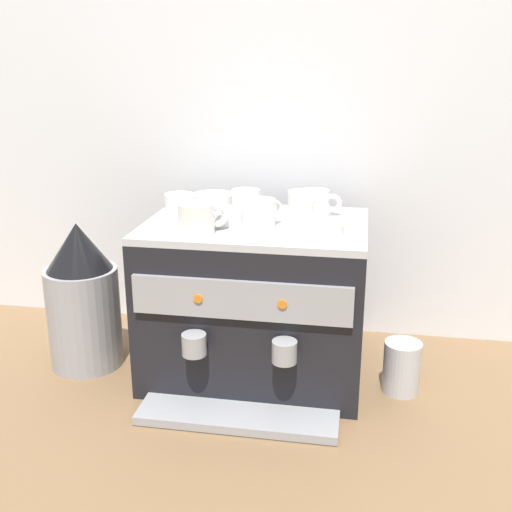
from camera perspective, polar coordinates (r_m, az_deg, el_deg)
The scene contains 14 objects.
ground_plane at distance 1.65m, azimuth 0.00°, elevation -10.49°, with size 4.00×4.00×0.00m, color brown.
tiled_backsplash_wall at distance 1.78m, azimuth 1.74°, elevation 9.72°, with size 2.80×0.03×1.07m, color silver.
espresso_machine at distance 1.56m, azimuth -0.03°, elevation -4.13°, with size 0.54×0.50×0.40m.
ceramic_cup_0 at distance 1.58m, azimuth -0.96°, elevation 5.09°, with size 0.07×0.11×0.06m.
ceramic_cup_1 at distance 1.55m, azimuth -6.99°, elevation 4.65°, with size 0.08×0.10×0.06m.
ceramic_cup_2 at distance 1.44m, azimuth 0.52°, elevation 3.94°, with size 0.08×0.10×0.07m.
ceramic_cup_3 at distance 1.58m, azimuth 5.62°, elevation 4.98°, with size 0.10×0.07×0.06m.
ceramic_cup_4 at distance 1.47m, azimuth 4.32°, elevation 4.42°, with size 0.10×0.06×0.08m.
ceramic_cup_5 at distance 1.40m, azimuth -5.38°, elevation 3.49°, with size 0.11×0.10×0.07m.
ceramic_bowl_0 at distance 1.38m, azimuth 6.17°, elevation 2.37°, with size 0.10×0.10×0.03m.
ceramic_bowl_1 at distance 1.50m, azimuth -3.19°, elevation 3.69°, with size 0.11×0.11×0.03m.
ceramic_bowl_2 at distance 1.63m, azimuth -3.97°, elevation 5.04°, with size 0.11×0.11×0.04m.
coffee_grinder at distance 1.67m, azimuth -15.75°, elevation -3.85°, with size 0.19×0.19×0.39m.
milk_pitcher at distance 1.57m, azimuth 13.34°, elevation -9.97°, with size 0.09×0.09×0.13m, color #B7B7BC.
Camera 1 is at (0.25, -1.43, 0.79)m, focal length 43.19 mm.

